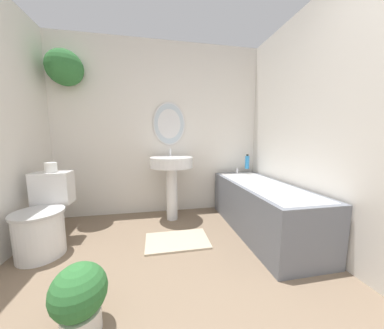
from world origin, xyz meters
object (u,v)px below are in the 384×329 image
at_px(toilet, 44,221).
at_px(toilet_paper_roll, 51,167).
at_px(shampoo_bottle, 247,162).
at_px(bathtub, 261,206).
at_px(pedestal_sink, 172,171).
at_px(potted_plant, 80,297).

relative_size(toilet, toilet_paper_roll, 6.67).
bearing_deg(shampoo_bottle, bathtub, -101.53).
height_order(pedestal_sink, potted_plant, pedestal_sink).
height_order(potted_plant, toilet_paper_roll, toilet_paper_roll).
bearing_deg(shampoo_bottle, pedestal_sink, -174.59).
distance_m(bathtub, shampoo_bottle, 0.78).
distance_m(pedestal_sink, shampoo_bottle, 1.12).
bearing_deg(potted_plant, bathtub, 29.72).
bearing_deg(toilet, shampoo_bottle, 14.86).
height_order(pedestal_sink, bathtub, pedestal_sink).
distance_m(pedestal_sink, potted_plant, 1.64).
height_order(toilet, potted_plant, toilet).
bearing_deg(toilet_paper_roll, bathtub, -5.48).
xyz_separation_m(bathtub, potted_plant, (-1.62, -0.92, -0.08)).
distance_m(bathtub, potted_plant, 1.86).
relative_size(potted_plant, toilet_paper_roll, 3.63).
bearing_deg(shampoo_bottle, potted_plant, -138.35).
relative_size(pedestal_sink, toilet_paper_roll, 8.53).
xyz_separation_m(toilet, pedestal_sink, (1.26, 0.52, 0.35)).
bearing_deg(potted_plant, pedestal_sink, 66.50).
distance_m(pedestal_sink, toilet_paper_roll, 1.30).
relative_size(shampoo_bottle, potted_plant, 0.53).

